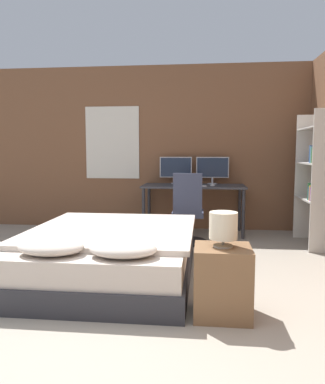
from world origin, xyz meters
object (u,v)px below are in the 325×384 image
at_px(computer_mouse, 213,185).
at_px(bookshelf, 316,174).
at_px(monitor_right, 213,168).
at_px(keyboard, 193,186).
at_px(nightstand, 222,282).
at_px(desk, 193,191).
at_px(monitor_left, 176,168).
at_px(office_chair, 188,217).
at_px(bed, 111,253).
at_px(bedside_lamp, 223,226).

relative_size(computer_mouse, bookshelf, 0.04).
height_order(computer_mouse, bookshelf, bookshelf).
bearing_deg(monitor_right, keyboard, -122.36).
bearing_deg(nightstand, monitor_right, 90.28).
distance_m(nightstand, desk, 3.03).
xyz_separation_m(monitor_left, office_chair, (0.24, -0.93, -0.63)).
relative_size(bed, bookshelf, 1.14).
height_order(bedside_lamp, keyboard, bedside_lamp).
height_order(desk, monitor_left, monitor_left).
bearing_deg(bed, monitor_right, 65.92).
bearing_deg(keyboard, nightstand, -83.50).
bearing_deg(bedside_lamp, nightstand, 180.00).
height_order(desk, bookshelf, bookshelf).
bearing_deg(bed, nightstand, -36.29).
bearing_deg(nightstand, monitor_left, 100.74).
bearing_deg(nightstand, keyboard, 96.50).
distance_m(nightstand, bookshelf, 2.80).
xyz_separation_m(nightstand, keyboard, (-0.31, 2.75, 0.50)).
xyz_separation_m(bedside_lamp, monitor_right, (-0.02, 3.22, 0.30)).
distance_m(bed, desk, 2.36).
relative_size(nightstand, monitor_right, 1.06).
height_order(bed, bedside_lamp, bedside_lamp).
relative_size(keyboard, office_chair, 0.40).
distance_m(bed, bedside_lamp, 1.44).
distance_m(desk, bookshelf, 1.81).
bearing_deg(office_chair, monitor_right, 69.23).
height_order(bedside_lamp, bookshelf, bookshelf).
bearing_deg(desk, monitor_left, 141.52).
relative_size(monitor_right, bookshelf, 0.29).
distance_m(nightstand, keyboard, 2.81).
bearing_deg(nightstand, desk, 96.00).
bearing_deg(keyboard, office_chair, -96.90).
relative_size(keyboard, computer_mouse, 5.76).
distance_m(bed, bookshelf, 2.98).
distance_m(bed, office_chair, 1.66).
distance_m(desk, monitor_right, 0.51).
height_order(monitor_right, office_chair, monitor_right).
relative_size(keyboard, bookshelf, 0.22).
relative_size(nightstand, office_chair, 0.55).
relative_size(nightstand, desk, 0.35).
relative_size(bed, office_chair, 2.08).
bearing_deg(monitor_left, bookshelf, -24.16).
distance_m(nightstand, office_chair, 2.32).
bearing_deg(monitor_right, bookshelf, -32.81).
relative_size(desk, bookshelf, 0.87).
height_order(monitor_right, bookshelf, bookshelf).
relative_size(bedside_lamp, desk, 0.17).
height_order(bed, desk, desk).
bearing_deg(bookshelf, monitor_right, 147.19).
xyz_separation_m(monitor_left, monitor_right, (0.60, 0.00, 0.00)).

